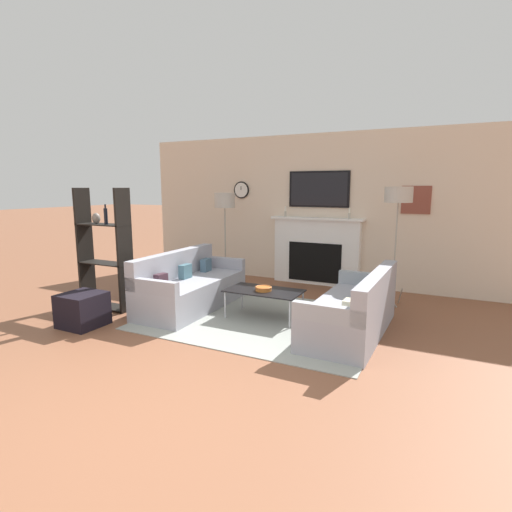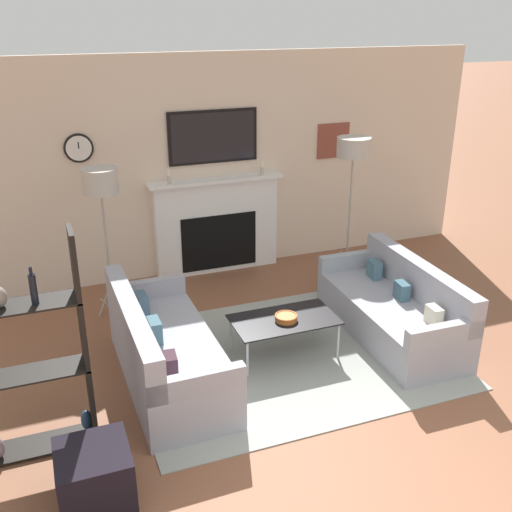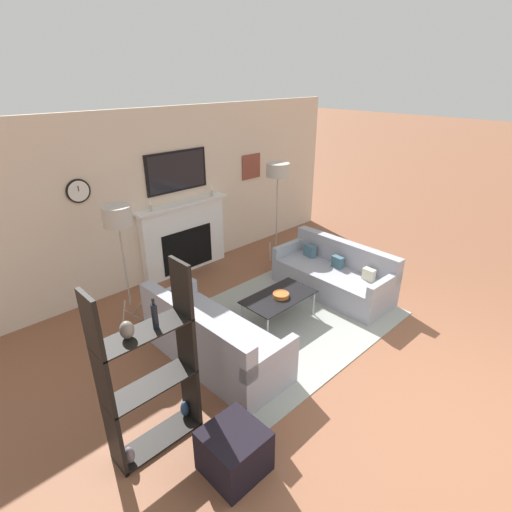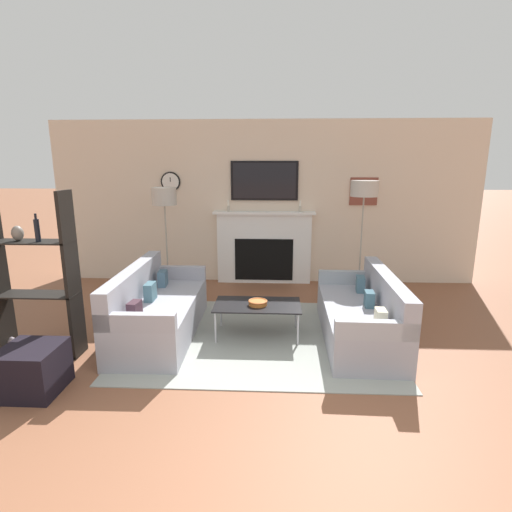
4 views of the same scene
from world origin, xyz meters
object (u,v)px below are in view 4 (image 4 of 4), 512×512
Objects in this scene: couch_left at (157,312)px; shelf_unit at (36,282)px; couch_right at (362,317)px; ottoman at (32,369)px; decorative_bowl at (258,302)px; floor_lamp_left at (164,198)px; floor_lamp_right at (364,191)px; coffee_table at (257,306)px.

shelf_unit reaches higher than couch_left.
ottoman is (-3.17, -1.26, -0.06)m from couch_right.
couch_left is at bearing 58.62° from ottoman.
ottoman is (-1.96, -1.26, -0.21)m from decorative_bowl.
couch_left is 1.14× the size of floor_lamp_left.
floor_lamp_left is 0.94× the size of floor_lamp_right.
decorative_bowl is (0.01, -0.03, 0.06)m from coffee_table.
floor_lamp_right reaches higher than floor_lamp_left.
decorative_bowl is at bearing -135.02° from floor_lamp_right.
coffee_table is 0.61× the size of floor_lamp_left.
couch_right is 3.81× the size of ottoman.
couch_left is 1.07× the size of floor_lamp_right.
shelf_unit is (-2.28, -0.55, 0.39)m from decorative_bowl.
ottoman is at bearing -100.49° from floor_lamp_left.
floor_lamp_right is 4.34m from shelf_unit.
shelf_unit is at bearing -165.64° from coffee_table.
couch_left is 3.32m from floor_lamp_right.
couch_right is at bearing 21.63° from ottoman.
couch_left reaches higher than couch_right.
couch_left is 8.45× the size of decorative_bowl.
coffee_table is 2.33m from floor_lamp_left.
decorative_bowl is (1.19, 0.01, 0.13)m from couch_left.
decorative_bowl is 0.45× the size of ottoman.
floor_lamp_left is 2.29m from shelf_unit.
coffee_table is 2.41m from floor_lamp_right.
couch_left is 1.08× the size of shelf_unit.
couch_left is 1.47m from ottoman.
ottoman is at bearing -65.62° from shelf_unit.
couch_right is 8.39× the size of decorative_bowl.
floor_lamp_left is 3.38× the size of ottoman.
couch_right is at bearing -99.94° from floor_lamp_right.
floor_lamp_right is (0.26, 1.48, 1.34)m from couch_right.
decorative_bowl is at bearing 32.85° from ottoman.
decorative_bowl is at bearing 13.58° from shelf_unit.
coffee_table is at bearing 99.72° from decorative_bowl.
couch_right is 3.41m from ottoman.
floor_lamp_left reaches higher than ottoman.
ottoman is at bearing -141.44° from floor_lamp_right.
shelf_unit is 3.55× the size of ottoman.
floor_lamp_right is 4.60m from ottoman.
couch_left reaches higher than ottoman.
floor_lamp_right is (1.47, 1.44, 1.25)m from coffee_table.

